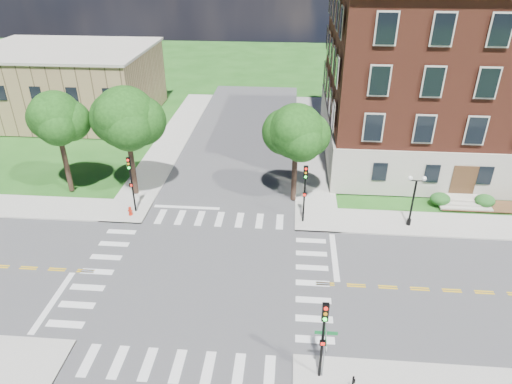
# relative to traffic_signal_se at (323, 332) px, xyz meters

# --- Properties ---
(ground) EXTENTS (160.00, 160.00, 0.00)m
(ground) POSITION_rel_traffic_signal_se_xyz_m (-7.32, 7.27, -3.19)
(ground) COLOR #1C4C15
(ground) RESTS_ON ground
(road_ew) EXTENTS (90.00, 12.00, 0.01)m
(road_ew) POSITION_rel_traffic_signal_se_xyz_m (-7.32, 7.27, -3.18)
(road_ew) COLOR #3D3D3F
(road_ew) RESTS_ON ground
(road_ns) EXTENTS (12.00, 90.00, 0.01)m
(road_ns) POSITION_rel_traffic_signal_se_xyz_m (-7.32, 7.27, -3.18)
(road_ns) COLOR #3D3D3F
(road_ns) RESTS_ON ground
(sidewalk_ne) EXTENTS (34.00, 34.00, 0.12)m
(sidewalk_ne) POSITION_rel_traffic_signal_se_xyz_m (8.05, 22.64, -3.13)
(sidewalk_ne) COLOR #9E9B93
(sidewalk_ne) RESTS_ON ground
(sidewalk_nw) EXTENTS (34.00, 34.00, 0.12)m
(sidewalk_nw) POSITION_rel_traffic_signal_se_xyz_m (-22.70, 22.64, -3.13)
(sidewalk_nw) COLOR #9E9B93
(sidewalk_nw) RESTS_ON ground
(crosswalk_east) EXTENTS (2.20, 10.20, 0.02)m
(crosswalk_east) POSITION_rel_traffic_signal_se_xyz_m (-0.12, 7.27, -3.19)
(crosswalk_east) COLOR silver
(crosswalk_east) RESTS_ON ground
(stop_bar_east) EXTENTS (0.40, 5.50, 0.00)m
(stop_bar_east) POSITION_rel_traffic_signal_se_xyz_m (1.48, 10.27, -3.19)
(stop_bar_east) COLOR silver
(stop_bar_east) RESTS_ON ground
(main_building) EXTENTS (30.60, 22.40, 16.50)m
(main_building) POSITION_rel_traffic_signal_se_xyz_m (16.68, 29.26, 5.15)
(main_building) COLOR #B8B0A2
(main_building) RESTS_ON ground
(secondary_building) EXTENTS (20.40, 15.40, 8.30)m
(secondary_building) POSITION_rel_traffic_signal_se_xyz_m (-29.32, 37.27, 1.09)
(secondary_building) COLOR #8D724D
(secondary_building) RESTS_ON ground
(tree_b) EXTENTS (4.28, 4.28, 8.94)m
(tree_b) POSITION_rel_traffic_signal_se_xyz_m (-21.07, 17.97, 3.69)
(tree_b) COLOR black
(tree_b) RESTS_ON ground
(tree_c) EXTENTS (5.07, 5.07, 9.46)m
(tree_c) POSITION_rel_traffic_signal_se_xyz_m (-15.24, 18.00, 3.83)
(tree_c) COLOR black
(tree_c) RESTS_ON ground
(tree_d) EXTENTS (4.44, 4.44, 8.39)m
(tree_d) POSITION_rel_traffic_signal_se_xyz_m (-1.50, 18.00, 3.07)
(tree_d) COLOR black
(tree_d) RESTS_ON ground
(traffic_signal_se) EXTENTS (0.32, 0.36, 4.80)m
(traffic_signal_se) POSITION_rel_traffic_signal_se_xyz_m (0.00, 0.00, 0.00)
(traffic_signal_se) COLOR black
(traffic_signal_se) RESTS_ON ground
(traffic_signal_ne) EXTENTS (0.35, 0.39, 4.80)m
(traffic_signal_ne) POSITION_rel_traffic_signal_se_xyz_m (-0.70, 14.56, 0.00)
(traffic_signal_ne) COLOR black
(traffic_signal_ne) RESTS_ON ground
(traffic_signal_nw) EXTENTS (0.38, 0.45, 4.80)m
(traffic_signal_nw) POSITION_rel_traffic_signal_se_xyz_m (-14.32, 14.99, 0.00)
(traffic_signal_nw) COLOR black
(traffic_signal_nw) RESTS_ON ground
(twin_lamp_west) EXTENTS (1.36, 0.36, 4.23)m
(twin_lamp_west) POSITION_rel_traffic_signal_se_xyz_m (7.48, 14.72, -0.66)
(twin_lamp_west) COLOR black
(twin_lamp_west) RESTS_ON ground
(street_sign_pole) EXTENTS (1.10, 1.10, 3.10)m
(street_sign_pole) POSITION_rel_traffic_signal_se_xyz_m (0.14, -0.01, -0.88)
(street_sign_pole) COLOR gray
(street_sign_pole) RESTS_ON ground
(fire_hydrant) EXTENTS (0.35, 0.35, 0.75)m
(fire_hydrant) POSITION_rel_traffic_signal_se_xyz_m (-14.54, 14.37, -2.72)
(fire_hydrant) COLOR #AC1E0D
(fire_hydrant) RESTS_ON ground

